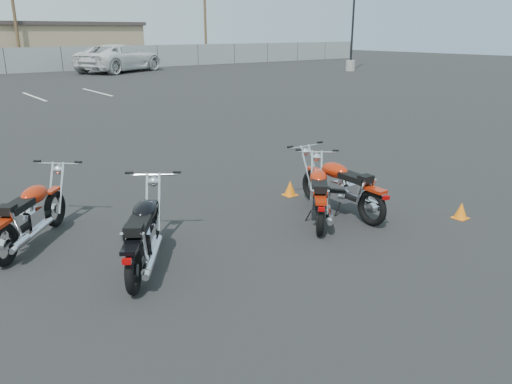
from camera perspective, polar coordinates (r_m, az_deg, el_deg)
ground at (r=7.07m, az=1.69°, el=-6.52°), size 120.00×120.00×0.00m
motorcycle_front_red at (r=7.74m, az=-24.34°, el=-2.35°), size 1.66×1.75×0.99m
motorcycle_second_black at (r=6.55m, az=-12.68°, el=-4.64°), size 1.52×1.89×1.01m
motorcycle_third_red at (r=8.42m, az=9.81°, el=0.63°), size 0.80×2.06×1.01m
motorcycle_rear_red at (r=8.05m, az=7.20°, el=-0.23°), size 1.58×1.69×0.95m
training_cone_near at (r=9.30m, az=3.92°, el=0.46°), size 0.24×0.24×0.28m
training_cone_far at (r=8.80m, az=22.39°, el=-1.96°), size 0.22×0.22×0.27m
light_pole_east at (r=40.05m, az=10.99°, el=18.05°), size 0.80×0.70×11.89m
tan_building_east at (r=50.97m, az=-22.29°, el=15.46°), size 14.40×9.40×3.70m
utility_pole_c at (r=45.15m, az=-25.99°, el=18.47°), size 1.80×0.24×9.00m
utility_pole_d at (r=53.05m, az=-5.85°, el=19.74°), size 1.80×0.24×9.00m
white_van at (r=39.78m, az=-15.35°, el=15.38°), size 6.90×8.90×3.16m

